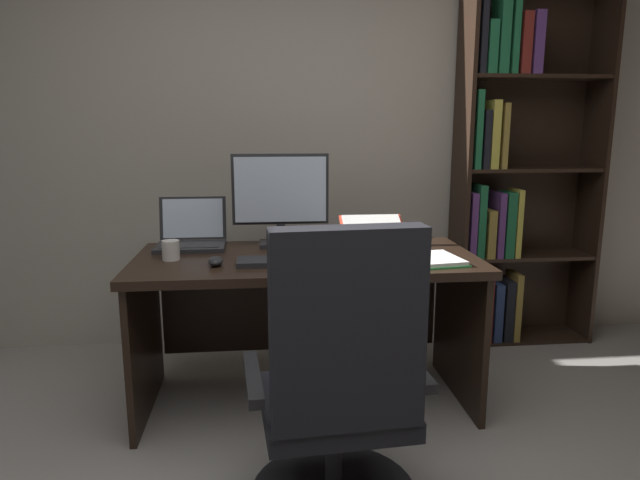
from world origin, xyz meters
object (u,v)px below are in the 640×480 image
(bookshelf, at_px, (510,179))
(pen, at_px, (339,250))
(desk, at_px, (305,292))
(computer_mouse, at_px, (216,261))
(laptop, at_px, (191,237))
(monitor, at_px, (281,199))
(coffee_mug, at_px, (171,250))
(notepad, at_px, (335,252))
(office_chair, at_px, (339,401))
(reading_stand_with_book, at_px, (373,229))
(keyboard, at_px, (284,261))
(open_binder, at_px, (408,261))

(bookshelf, relative_size, pen, 15.53)
(desk, height_order, computer_mouse, computer_mouse)
(desk, height_order, laptop, laptop)
(monitor, distance_m, coffee_mug, 0.61)
(computer_mouse, distance_m, notepad, 0.58)
(office_chair, bearing_deg, reading_stand_with_book, 69.39)
(desk, height_order, pen, pen)
(desk, xyz_separation_m, bookshelf, (1.31, 0.64, 0.49))
(desk, relative_size, bookshelf, 0.74)
(office_chair, height_order, laptop, office_chair)
(monitor, xyz_separation_m, reading_stand_with_book, (0.49, 0.05, -0.17))
(bookshelf, xyz_separation_m, keyboard, (-1.41, -0.86, -0.27))
(bookshelf, relative_size, reading_stand_with_book, 6.42)
(computer_mouse, bearing_deg, open_binder, -3.37)
(bookshelf, height_order, computer_mouse, bookshelf)
(pen, bearing_deg, office_chair, -97.63)
(bookshelf, xyz_separation_m, laptop, (-1.87, -0.46, -0.23))
(monitor, relative_size, keyboard, 1.16)
(laptop, height_order, reading_stand_with_book, laptop)
(desk, relative_size, reading_stand_with_book, 4.73)
(monitor, relative_size, notepad, 2.32)
(notepad, bearing_deg, monitor, 139.80)
(pen, bearing_deg, open_binder, -40.64)
(laptop, xyz_separation_m, coffee_mug, (-0.06, -0.27, -0.01))
(desk, height_order, monitor, monitor)
(open_binder, relative_size, notepad, 2.43)
(office_chair, relative_size, notepad, 5.02)
(monitor, relative_size, coffee_mug, 5.41)
(monitor, bearing_deg, computer_mouse, -126.82)
(laptop, bearing_deg, computer_mouse, -69.40)
(pen, bearing_deg, desk, 167.27)
(laptop, relative_size, notepad, 1.61)
(desk, distance_m, notepad, 0.26)
(computer_mouse, xyz_separation_m, open_binder, (0.85, -0.05, -0.01))
(office_chair, height_order, notepad, office_chair)
(monitor, height_order, laptop, monitor)
(desk, bearing_deg, laptop, 162.42)
(office_chair, bearing_deg, desk, 88.23)
(reading_stand_with_book, distance_m, coffee_mug, 1.05)
(bookshelf, distance_m, open_binder, 1.29)
(open_binder, xyz_separation_m, pen, (-0.28, 0.24, 0.00))
(monitor, xyz_separation_m, computer_mouse, (-0.30, -0.40, -0.22))
(open_binder, bearing_deg, pen, 131.28)
(office_chair, bearing_deg, bookshelf, 46.90)
(bookshelf, xyz_separation_m, coffee_mug, (-1.93, -0.73, -0.24))
(desk, height_order, reading_stand_with_book, reading_stand_with_book)
(open_binder, distance_m, notepad, 0.38)
(open_binder, relative_size, coffee_mug, 5.65)
(desk, bearing_deg, monitor, 121.62)
(bookshelf, relative_size, monitor, 4.46)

